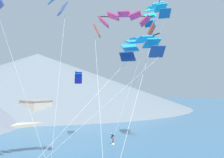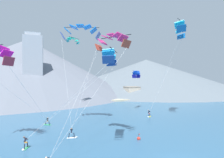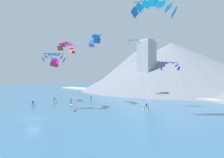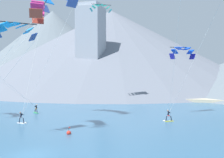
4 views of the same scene
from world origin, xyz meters
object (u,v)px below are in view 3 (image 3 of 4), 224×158
(kitesurfer_near_trail, at_px, (71,103))
(parafoil_kite_mid_center, at_px, (54,57))
(kitesurfer_mid_center, at_px, (54,101))
(parafoil_kite_near_lead, at_px, (67,47))
(kitesurfer_far_left, at_px, (91,99))
(parafoil_kite_far_right, at_px, (154,8))
(kitesurfer_near_lead, at_px, (32,105))
(parafoil_kite_far_left, at_px, (55,62))
(kitesurfer_far_right, at_px, (146,108))
(parafoil_kite_distant_high_outer, at_px, (170,65))
(race_marker_buoy, at_px, (75,110))
(parafoil_kite_distant_low_drift, at_px, (134,41))
(parafoil_kite_near_trail, at_px, (94,40))

(kitesurfer_near_trail, distance_m, parafoil_kite_mid_center, 14.26)
(kitesurfer_mid_center, bearing_deg, parafoil_kite_near_lead, -9.17)
(kitesurfer_far_left, xyz_separation_m, parafoil_kite_far_right, (28.82, -5.68, 20.55))
(kitesurfer_near_lead, bearing_deg, parafoil_kite_far_left, 126.89)
(kitesurfer_far_right, bearing_deg, kitesurfer_near_trail, -156.36)
(parafoil_kite_distant_high_outer, bearing_deg, race_marker_buoy, -117.37)
(parafoil_kite_near_lead, bearing_deg, kitesurfer_near_lead, -149.09)
(kitesurfer_far_right, bearing_deg, parafoil_kite_near_lead, -138.62)
(parafoil_kite_far_right, xyz_separation_m, parafoil_kite_distant_low_drift, (-21.60, 19.24, -0.34))
(kitesurfer_far_left, bearing_deg, parafoil_kite_distant_low_drift, 61.95)
(kitesurfer_mid_center, height_order, kitesurfer_far_left, kitesurfer_mid_center)
(kitesurfer_mid_center, distance_m, parafoil_kite_distant_high_outer, 35.07)
(kitesurfer_near_trail, distance_m, parafoil_kite_near_lead, 16.06)
(parafoil_kite_near_trail, bearing_deg, race_marker_buoy, -56.03)
(kitesurfer_near_trail, height_order, parafoil_kite_near_lead, parafoil_kite_near_lead)
(kitesurfer_far_left, height_order, parafoil_kite_near_trail, parafoil_kite_near_trail)
(parafoil_kite_distant_low_drift, bearing_deg, kitesurfer_far_left, -118.05)
(kitesurfer_far_right, distance_m, parafoil_kite_mid_center, 24.95)
(parafoil_kite_far_right, distance_m, parafoil_kite_distant_high_outer, 17.13)
(parafoil_kite_near_lead, relative_size, parafoil_kite_distant_high_outer, 3.42)
(kitesurfer_far_left, xyz_separation_m, parafoil_kite_mid_center, (7.79, -16.43, 12.08))
(kitesurfer_near_trail, xyz_separation_m, parafoil_kite_distant_high_outer, (20.69, 17.21, 10.33))
(kitesurfer_near_trail, xyz_separation_m, parafoil_kite_far_right, (24.82, 4.02, 20.45))
(kitesurfer_mid_center, relative_size, parafoil_kite_near_lead, 0.12)
(parafoil_kite_mid_center, height_order, parafoil_kite_far_right, parafoil_kite_far_right)
(kitesurfer_near_lead, height_order, parafoil_kite_far_right, parafoil_kite_far_right)
(race_marker_buoy, bearing_deg, kitesurfer_near_lead, -159.05)
(kitesurfer_far_left, relative_size, kitesurfer_far_right, 0.92)
(race_marker_buoy, bearing_deg, parafoil_kite_distant_low_drift, 102.97)
(kitesurfer_far_right, xyz_separation_m, parafoil_kite_far_left, (-30.09, -8.53, 12.33))
(parafoil_kite_far_right, height_order, parafoil_kite_distant_high_outer, parafoil_kite_far_right)
(parafoil_kite_far_left, bearing_deg, parafoil_kite_distant_low_drift, 59.27)
(kitesurfer_far_right, xyz_separation_m, parafoil_kite_near_lead, (-14.27, -12.57, 14.61))
(parafoil_kite_mid_center, relative_size, parafoil_kite_distant_low_drift, 2.77)
(kitesurfer_mid_center, xyz_separation_m, parafoil_kite_near_lead, (11.89, -1.92, 14.65))
(kitesurfer_mid_center, bearing_deg, parafoil_kite_distant_high_outer, 35.24)
(kitesurfer_far_right, bearing_deg, race_marker_buoy, -127.75)
(kitesurfer_near_trail, height_order, parafoil_kite_distant_low_drift, parafoil_kite_distant_low_drift)
(kitesurfer_near_trail, height_order, parafoil_kite_far_right, parafoil_kite_far_right)
(parafoil_kite_near_trail, xyz_separation_m, parafoil_kite_distant_low_drift, (0.82, 16.90, 1.70))
(kitesurfer_mid_center, height_order, parafoil_kite_near_trail, parafoil_kite_near_trail)
(kitesurfer_near_lead, relative_size, kitesurfer_far_right, 0.95)
(kitesurfer_far_left, bearing_deg, parafoil_kite_far_left, -124.25)
(kitesurfer_near_lead, bearing_deg, kitesurfer_mid_center, 113.15)
(parafoil_kite_near_lead, height_order, parafoil_kite_mid_center, parafoil_kite_near_lead)
(parafoil_kite_near_trail, relative_size, parafoil_kite_mid_center, 1.55)
(parafoil_kite_near_lead, xyz_separation_m, parafoil_kite_far_right, (19.61, 8.06, 5.80))
(parafoil_kite_near_trail, relative_size, race_marker_buoy, 18.35)
(kitesurfer_near_lead, distance_m, parafoil_kite_mid_center, 14.35)
(parafoil_kite_far_left, relative_size, parafoil_kite_distant_high_outer, 2.96)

